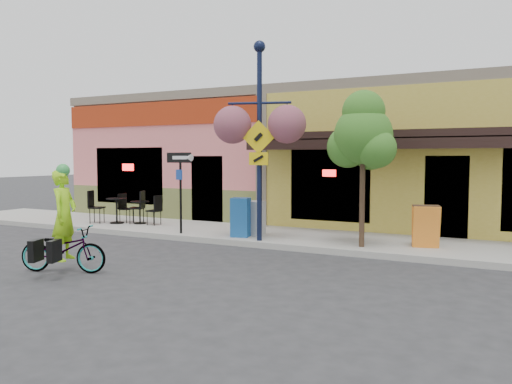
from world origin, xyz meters
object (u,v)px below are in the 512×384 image
Objects in this scene: building at (334,157)px; street_tree at (363,168)px; one_way_sign at (181,193)px; newspaper_box_grey at (255,218)px; bicycle at (63,249)px; cyclist_rider at (65,228)px; lamp_post at (259,142)px; newspaper_box_blue at (241,217)px.

street_tree is (2.79, -6.46, -0.25)m from building.
one_way_sign is 2.19m from newspaper_box_grey.
street_tree is (4.71, 4.59, 1.55)m from bicycle.
lamp_post is at bearing -45.65° from cyclist_rider.
building reaches higher than cyclist_rider.
cyclist_rider is at bearing -119.02° from newspaper_box_blue.
building is 8.13× the size of one_way_sign.
cyclist_rider is 0.36× the size of lamp_post.
one_way_sign reaches higher than newspaper_box_grey.
bicycle is at bearing 70.58° from cyclist_rider.
lamp_post reaches higher than one_way_sign.
building reaches higher than street_tree.
one_way_sign is (-2.24, -6.66, -0.98)m from building.
newspaper_box_blue is (1.76, 0.24, -0.60)m from one_way_sign.
bicycle is 0.78× the size of one_way_sign.
lamp_post reaches higher than building.
lamp_post reaches higher than cyclist_rider.
lamp_post is 2.64m from street_tree.
lamp_post is 4.83× the size of newspaper_box_blue.
lamp_post is (0.24, -6.75, 0.40)m from building.
bicycle is 0.43m from cyclist_rider.
building is 11.36m from bicycle.
building is 6.77m from lamp_post.
cyclist_rider is 6.64m from street_tree.
building is 19.64× the size of newspaper_box_grey.
lamp_post is at bearing -36.92° from newspaper_box_blue.
bicycle is 0.98× the size of cyclist_rider.
cyclist_rider reaches higher than newspaper_box_blue.
street_tree reaches higher than cyclist_rider.
building is at bearing 75.65° from lamp_post.
one_way_sign is at bearing -15.39° from bicycle.
newspaper_box_blue is at bearing -36.79° from bicycle.
lamp_post reaches higher than bicycle.
lamp_post is at bearing -46.19° from bicycle.
lamp_post reaches higher than street_tree.
newspaper_box_blue is at bearing -106.82° from newspaper_box_grey.
building is 7.09m from one_way_sign.
newspaper_box_blue is (1.45, 4.63, 0.21)m from bicycle.
street_tree is at bearing -12.82° from newspaper_box_blue.
street_tree is (3.03, -0.43, 1.39)m from newspaper_box_grey.
street_tree is at bearing -9.75° from lamp_post.
newspaper_box_grey is at bearing -37.98° from bicycle.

